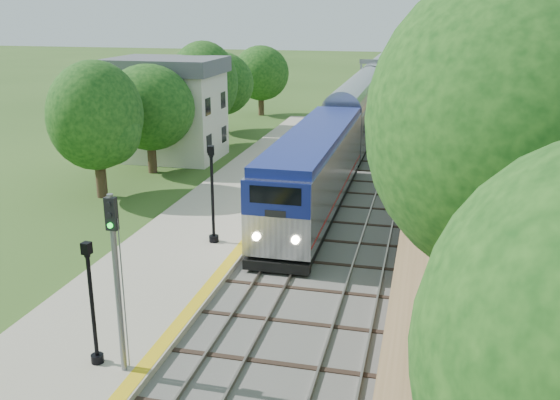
% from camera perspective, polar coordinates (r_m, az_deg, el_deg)
% --- Properties ---
extents(ground, '(320.00, 320.00, 0.00)m').
position_cam_1_polar(ground, '(20.98, -6.67, -17.13)').
color(ground, '#2D4C19').
rests_on(ground, ground).
extents(trackbed, '(9.50, 170.00, 0.28)m').
position_cam_1_polar(trackbed, '(77.18, 10.31, 8.24)').
color(trackbed, '#4C4944').
rests_on(trackbed, ground).
extents(platform, '(6.40, 68.00, 0.38)m').
position_cam_1_polar(platform, '(36.08, -5.79, -1.62)').
color(platform, '#A69E85').
rests_on(platform, ground).
extents(yellow_stripe, '(0.55, 68.00, 0.01)m').
position_cam_1_polar(yellow_stripe, '(35.21, -1.41, -1.68)').
color(yellow_stripe, gold).
rests_on(yellow_stripe, platform).
extents(embankment, '(10.64, 170.00, 11.70)m').
position_cam_1_polar(embankment, '(76.90, 16.67, 9.20)').
color(embankment, brown).
rests_on(embankment, ground).
extents(station_building, '(8.60, 6.60, 8.00)m').
position_cam_1_polar(station_building, '(51.01, -10.17, 8.30)').
color(station_building, beige).
rests_on(station_building, ground).
extents(signal_gantry, '(8.40, 0.38, 6.20)m').
position_cam_1_polar(signal_gantry, '(71.60, 10.63, 11.38)').
color(signal_gantry, slate).
rests_on(signal_gantry, ground).
extents(trees_behind_platform, '(7.82, 53.32, 7.21)m').
position_cam_1_polar(trees_behind_platform, '(41.40, -11.71, 6.78)').
color(trees_behind_platform, '#332316').
rests_on(trees_behind_platform, ground).
extents(train, '(3.20, 106.44, 4.71)m').
position_cam_1_polar(train, '(78.23, 8.97, 10.16)').
color(train, black).
rests_on(train, trackbed).
extents(lamppost_mid, '(0.43, 0.43, 4.31)m').
position_cam_1_polar(lamppost_mid, '(21.59, -16.75, -9.66)').
color(lamppost_mid, black).
rests_on(lamppost_mid, platform).
extents(lamppost_far, '(0.49, 0.49, 4.97)m').
position_cam_1_polar(lamppost_far, '(31.22, -6.18, 0.00)').
color(lamppost_far, black).
rests_on(lamppost_far, platform).
extents(signal_platform, '(0.35, 0.28, 6.04)m').
position_cam_1_polar(signal_platform, '(20.20, -14.78, -5.81)').
color(signal_platform, slate).
rests_on(signal_platform, platform).
extents(signal_farside, '(0.37, 0.29, 6.69)m').
position_cam_1_polar(signal_farside, '(34.70, 13.09, 4.16)').
color(signal_farside, slate).
rests_on(signal_farside, ground).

